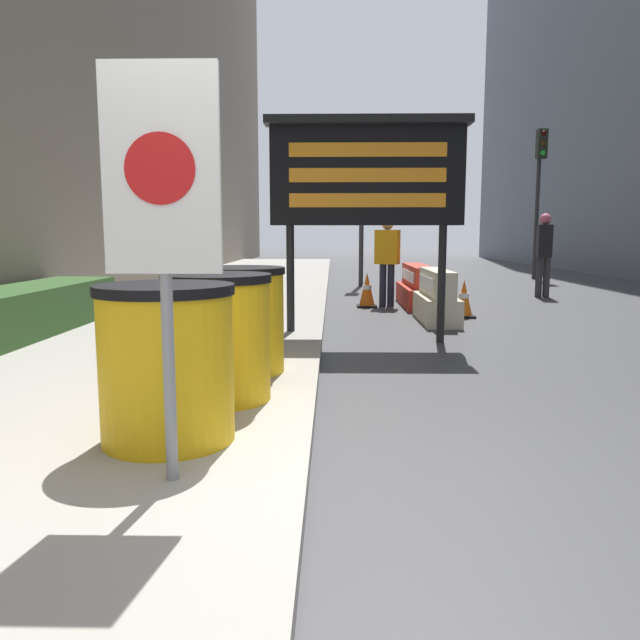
% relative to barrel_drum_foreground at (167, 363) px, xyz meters
% --- Properties ---
extents(ground_plane, '(120.00, 120.00, 0.00)m').
position_rel_barrel_drum_foreground_xyz_m(ground_plane, '(0.86, -0.73, -0.61)').
color(ground_plane, '#3F3F42').
extents(hedge_strip, '(0.90, 5.04, 0.58)m').
position_rel_barrel_drum_foreground_xyz_m(hedge_strip, '(-2.85, 3.44, -0.18)').
color(hedge_strip, '#335628').
rests_on(hedge_strip, sidewalk_left).
extents(barrel_drum_foreground, '(0.82, 0.82, 0.94)m').
position_rel_barrel_drum_foreground_xyz_m(barrel_drum_foreground, '(0.00, 0.00, 0.00)').
color(barrel_drum_foreground, yellow).
rests_on(barrel_drum_foreground, sidewalk_left).
extents(barrel_drum_middle, '(0.82, 0.82, 0.94)m').
position_rel_barrel_drum_foreground_xyz_m(barrel_drum_middle, '(0.13, 0.95, 0.00)').
color(barrel_drum_middle, yellow).
rests_on(barrel_drum_middle, sidewalk_left).
extents(barrel_drum_back, '(0.82, 0.82, 0.94)m').
position_rel_barrel_drum_foreground_xyz_m(barrel_drum_back, '(0.15, 1.89, 0.00)').
color(barrel_drum_back, yellow).
rests_on(barrel_drum_back, sidewalk_left).
extents(warning_sign, '(0.56, 0.08, 2.03)m').
position_rel_barrel_drum_foreground_xyz_m(warning_sign, '(0.17, -0.62, 0.91)').
color(warning_sign, gray).
rests_on(warning_sign, sidewalk_left).
extents(message_board, '(2.50, 0.36, 2.78)m').
position_rel_barrel_drum_foreground_xyz_m(message_board, '(1.40, 4.25, 1.49)').
color(message_board, black).
rests_on(message_board, ground_plane).
extents(jersey_barrier_cream, '(0.52, 1.70, 0.82)m').
position_rel_barrel_drum_foreground_xyz_m(jersey_barrier_cream, '(2.61, 6.12, -0.25)').
color(jersey_barrier_cream, beige).
rests_on(jersey_barrier_cream, ground_plane).
extents(jersey_barrier_red_striped, '(0.61, 2.19, 0.78)m').
position_rel_barrel_drum_foreground_xyz_m(jersey_barrier_red_striped, '(2.61, 8.28, -0.27)').
color(jersey_barrier_red_striped, red).
rests_on(jersey_barrier_red_striped, ground_plane).
extents(traffic_cone_near, '(0.37, 0.37, 0.66)m').
position_rel_barrel_drum_foreground_xyz_m(traffic_cone_near, '(1.63, 8.04, -0.29)').
color(traffic_cone_near, black).
rests_on(traffic_cone_near, ground_plane).
extents(traffic_cone_mid, '(0.35, 0.35, 0.63)m').
position_rel_barrel_drum_foreground_xyz_m(traffic_cone_mid, '(3.14, 6.61, -0.30)').
color(traffic_cone_mid, black).
rests_on(traffic_cone_mid, ground_plane).
extents(traffic_cone_far, '(0.31, 0.31, 0.56)m').
position_rel_barrel_drum_foreground_xyz_m(traffic_cone_far, '(2.70, 9.58, -0.34)').
color(traffic_cone_far, black).
rests_on(traffic_cone_far, ground_plane).
extents(traffic_light_near_curb, '(0.28, 0.44, 4.15)m').
position_rel_barrel_drum_foreground_xyz_m(traffic_light_near_curb, '(1.73, 12.72, 2.40)').
color(traffic_light_near_curb, '#2D2D30').
rests_on(traffic_light_near_curb, ground_plane).
extents(traffic_light_far_side, '(0.28, 0.44, 4.41)m').
position_rel_barrel_drum_foreground_xyz_m(traffic_light_far_side, '(7.13, 15.44, 2.57)').
color(traffic_light_far_side, '#2D2D30').
rests_on(traffic_light_far_side, ground_plane).
extents(pedestrian_worker, '(0.50, 0.39, 1.66)m').
position_rel_barrel_drum_foreground_xyz_m(pedestrian_worker, '(2.01, 8.18, 0.37)').
color(pedestrian_worker, '#23283D').
rests_on(pedestrian_worker, ground_plane).
extents(pedestrian_passerby, '(0.37, 0.52, 1.80)m').
position_rel_barrel_drum_foreground_xyz_m(pedestrian_passerby, '(5.54, 9.99, 0.46)').
color(pedestrian_passerby, '#333338').
rests_on(pedestrian_passerby, ground_plane).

